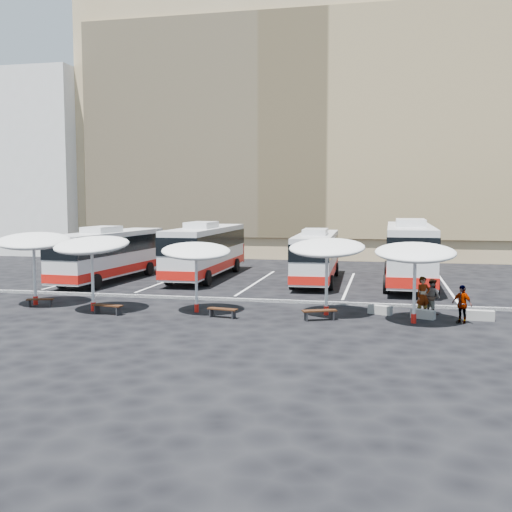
% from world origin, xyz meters
% --- Properties ---
extents(ground, '(120.00, 120.00, 0.00)m').
position_xyz_m(ground, '(0.00, 0.00, 0.00)').
color(ground, black).
rests_on(ground, ground).
extents(sandstone_building, '(42.00, 18.25, 29.60)m').
position_xyz_m(sandstone_building, '(0.00, 31.87, 12.63)').
color(sandstone_building, tan).
rests_on(sandstone_building, ground).
extents(apartment_block, '(14.00, 14.00, 18.00)m').
position_xyz_m(apartment_block, '(-28.00, 28.00, 9.00)').
color(apartment_block, silver).
rests_on(apartment_block, ground).
extents(curb_divider, '(34.00, 0.25, 0.15)m').
position_xyz_m(curb_divider, '(0.00, 0.50, 0.07)').
color(curb_divider, black).
rests_on(curb_divider, ground).
extents(bay_lines, '(24.15, 12.00, 0.01)m').
position_xyz_m(bay_lines, '(0.00, 8.00, 0.01)').
color(bay_lines, white).
rests_on(bay_lines, ground).
extents(bus_0, '(3.27, 11.71, 3.67)m').
position_xyz_m(bus_0, '(-9.76, 6.62, 1.88)').
color(bus_0, silver).
rests_on(bus_0, ground).
extents(bus_1, '(2.93, 12.33, 3.91)m').
position_xyz_m(bus_1, '(-3.98, 9.59, 2.00)').
color(bus_1, silver).
rests_on(bus_1, ground).
extents(bus_2, '(2.87, 11.23, 3.54)m').
position_xyz_m(bus_2, '(3.77, 9.04, 1.81)').
color(bus_2, silver).
rests_on(bus_2, ground).
extents(bus_3, '(3.20, 13.30, 4.21)m').
position_xyz_m(bus_3, '(9.72, 9.22, 2.15)').
color(bus_3, silver).
rests_on(bus_3, ground).
extents(sunshade_0, '(4.78, 4.81, 3.86)m').
position_xyz_m(sunshade_0, '(-9.41, -2.76, 3.28)').
color(sunshade_0, silver).
rests_on(sunshade_0, ground).
extents(sunshade_1, '(3.77, 3.82, 3.76)m').
position_xyz_m(sunshade_1, '(-5.65, -3.77, 3.19)').
color(sunshade_1, silver).
rests_on(sunshade_1, ground).
extents(sunshade_2, '(4.31, 4.34, 3.46)m').
position_xyz_m(sunshade_2, '(-0.63, -3.01, 2.94)').
color(sunshade_2, silver).
rests_on(sunshade_2, ground).
extents(sunshade_3, '(3.81, 3.86, 3.71)m').
position_xyz_m(sunshade_3, '(5.54, -2.40, 3.15)').
color(sunshade_3, silver).
rests_on(sunshade_3, ground).
extents(sunshade_4, '(3.51, 3.56, 3.64)m').
position_xyz_m(sunshade_4, '(9.47, -3.48, 3.10)').
color(sunshade_4, silver).
rests_on(sunshade_4, ground).
extents(wood_bench_0, '(1.37, 0.75, 0.41)m').
position_xyz_m(wood_bench_0, '(-8.83, -3.26, 0.31)').
color(wood_bench_0, black).
rests_on(wood_bench_0, ground).
extents(wood_bench_1, '(1.55, 0.63, 0.46)m').
position_xyz_m(wood_bench_1, '(-4.56, -4.46, 0.35)').
color(wood_bench_1, black).
rests_on(wood_bench_1, ground).
extents(wood_bench_2, '(1.46, 0.63, 0.43)m').
position_xyz_m(wood_bench_2, '(0.96, -4.09, 0.33)').
color(wood_bench_2, black).
rests_on(wood_bench_2, ground).
extents(wood_bench_3, '(1.58, 1.01, 0.47)m').
position_xyz_m(wood_bench_3, '(5.36, -3.77, 0.36)').
color(wood_bench_3, black).
rests_on(wood_bench_3, ground).
extents(conc_bench_0, '(1.17, 0.78, 0.42)m').
position_xyz_m(conc_bench_0, '(8.01, -1.69, 0.21)').
color(conc_bench_0, gray).
rests_on(conc_bench_0, ground).
extents(conc_bench_1, '(1.13, 0.76, 0.41)m').
position_xyz_m(conc_bench_1, '(9.93, -2.35, 0.20)').
color(conc_bench_1, gray).
rests_on(conc_bench_1, ground).
extents(conc_bench_2, '(1.22, 0.45, 0.45)m').
position_xyz_m(conc_bench_2, '(12.42, -2.20, 0.22)').
color(conc_bench_2, gray).
rests_on(conc_bench_2, ground).
extents(passenger_0, '(0.79, 0.68, 1.84)m').
position_xyz_m(passenger_0, '(9.97, -1.60, 0.92)').
color(passenger_0, black).
rests_on(passenger_0, ground).
extents(passenger_1, '(1.01, 1.05, 1.70)m').
position_xyz_m(passenger_1, '(10.44, -1.19, 0.85)').
color(passenger_1, black).
rests_on(passenger_1, ground).
extents(passenger_2, '(1.01, 0.98, 1.69)m').
position_xyz_m(passenger_2, '(11.52, -3.07, 0.85)').
color(passenger_2, black).
rests_on(passenger_2, ground).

